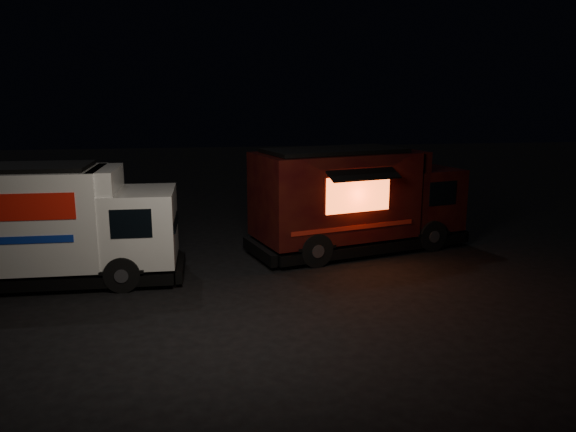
% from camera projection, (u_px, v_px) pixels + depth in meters
% --- Properties ---
extents(ground, '(80.00, 80.00, 0.00)m').
position_uv_depth(ground, '(228.00, 283.00, 15.30)').
color(ground, black).
rests_on(ground, ground).
extents(white_truck, '(7.16, 2.53, 3.23)m').
position_uv_depth(white_truck, '(48.00, 224.00, 15.08)').
color(white_truck, silver).
rests_on(white_truck, ground).
extents(red_truck, '(7.69, 4.45, 3.37)m').
position_uv_depth(red_truck, '(359.00, 199.00, 18.34)').
color(red_truck, '#3E120B').
rests_on(red_truck, ground).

